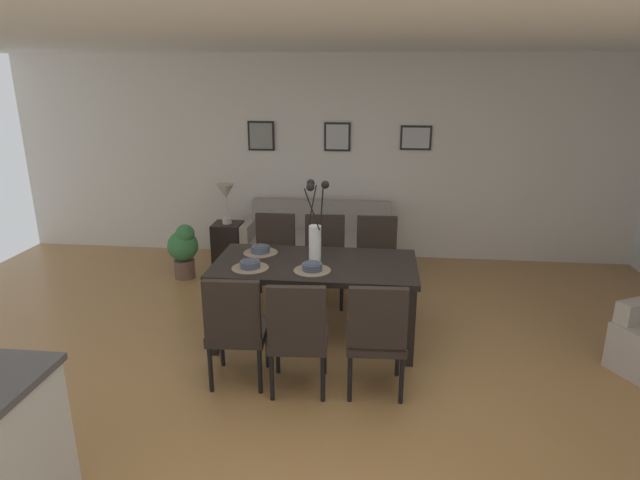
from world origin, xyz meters
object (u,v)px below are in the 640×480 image
at_px(framed_picture_center, 337,137).
at_px(centerpiece_vase, 315,232).
at_px(dining_chair_mid_right, 377,257).
at_px(framed_picture_right, 416,138).
at_px(table_lamp, 226,195).
at_px(dining_chair_mid_left, 376,333).
at_px(dining_table, 315,271).
at_px(side_table, 228,243).
at_px(potted_plant, 184,248).
at_px(bowl_far_left, 312,266).
at_px(dining_chair_near_right, 274,254).
at_px(sofa, 319,246).
at_px(bowl_near_right, 260,249).
at_px(dining_chair_far_right, 324,255).
at_px(dining_chair_near_left, 236,325).
at_px(bowl_near_left, 250,264).
at_px(dining_chair_far_left, 298,332).
at_px(framed_picture_left, 261,136).

bearing_deg(framed_picture_center, centerpiece_vase, -89.98).
distance_m(dining_chair_mid_right, framed_picture_right, 1.90).
relative_size(dining_chair_mid_right, table_lamp, 1.80).
bearing_deg(dining_chair_mid_right, table_lamp, 150.94).
bearing_deg(dining_chair_mid_left, dining_table, 123.30).
xyz_separation_m(framed_picture_center, framed_picture_right, (0.99, 0.00, 0.00)).
xyz_separation_m(side_table, potted_plant, (-0.37, -0.60, 0.11)).
xyz_separation_m(centerpiece_vase, bowl_far_left, (-0.00, -0.21, -0.24)).
height_order(dining_chair_near_right, sofa, dining_chair_near_right).
height_order(bowl_near_right, potted_plant, bowl_near_right).
relative_size(sofa, potted_plant, 2.67).
xyz_separation_m(dining_chair_far_right, framed_picture_right, (0.99, 1.52, 1.07)).
height_order(dining_chair_mid_left, potted_plant, dining_chair_mid_left).
bearing_deg(dining_chair_near_left, dining_chair_far_right, 73.61).
height_order(centerpiece_vase, sofa, centerpiece_vase).
distance_m(dining_chair_near_right, framed_picture_right, 2.41).
bearing_deg(dining_chair_far_right, dining_chair_mid_right, 1.15).
bearing_deg(side_table, bowl_near_right, -64.48).
bearing_deg(dining_chair_mid_right, sofa, 125.64).
distance_m(table_lamp, potted_plant, 0.88).
relative_size(dining_chair_mid_left, framed_picture_center, 2.55).
xyz_separation_m(side_table, table_lamp, (-0.00, 0.00, 0.63)).
bearing_deg(dining_chair_near_left, bowl_near_left, 93.01).
xyz_separation_m(bowl_far_left, framed_picture_center, (0.00, 2.59, 0.80)).
relative_size(dining_chair_mid_right, framed_picture_center, 2.55).
distance_m(dining_table, dining_chair_near_right, 1.03).
bearing_deg(centerpiece_vase, dining_chair_far_right, 90.44).
bearing_deg(sofa, dining_chair_near_right, -109.66).
relative_size(centerpiece_vase, table_lamp, 1.44).
distance_m(dining_chair_far_right, dining_chair_mid_right, 0.55).
bearing_deg(dining_table, table_lamp, 125.18).
relative_size(dining_chair_far_left, framed_picture_right, 2.38).
height_order(dining_chair_mid_right, framed_picture_left, framed_picture_left).
bearing_deg(table_lamp, dining_chair_far_left, -64.59).
distance_m(framed_picture_center, framed_picture_right, 0.99).
bearing_deg(sofa, dining_table, -84.56).
xyz_separation_m(dining_chair_near_right, sofa, (0.37, 1.03, -0.23)).
height_order(dining_chair_near_right, table_lamp, table_lamp).
bearing_deg(bowl_near_left, framed_picture_left, 99.77).
bearing_deg(dining_chair_mid_left, dining_chair_near_right, 122.87).
bearing_deg(framed_picture_left, framed_picture_center, 0.00).
bearing_deg(dining_chair_near_right, framed_picture_left, 106.11).
bearing_deg(table_lamp, dining_chair_far_right, -38.27).
bearing_deg(centerpiece_vase, dining_chair_mid_left, -56.78).
height_order(dining_chair_far_right, dining_chair_mid_left, same).
distance_m(framed_picture_center, potted_plant, 2.36).
relative_size(bowl_far_left, potted_plant, 0.25).
bearing_deg(framed_picture_center, bowl_far_left, -90.00).
bearing_deg(dining_table, dining_chair_mid_left, -56.70).
bearing_deg(potted_plant, dining_chair_near_left, -60.55).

